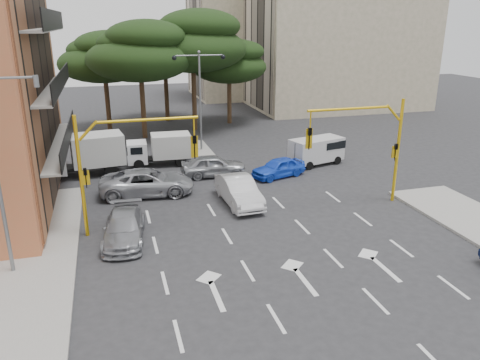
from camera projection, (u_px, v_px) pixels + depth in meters
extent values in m
plane|color=#28282B|center=(265.00, 231.00, 23.53)|extent=(120.00, 120.00, 0.00)
cube|color=gray|center=(0.00, 312.00, 16.87)|extent=(5.00, 26.00, 0.15)
cube|color=gray|center=(202.00, 150.00, 38.07)|extent=(1.40, 6.00, 0.15)
cube|color=black|center=(44.00, 97.00, 26.15)|extent=(0.12, 14.72, 11.20)
cube|color=tan|center=(339.00, 30.00, 54.96)|extent=(20.00, 12.00, 18.00)
cube|color=black|center=(258.00, 35.00, 52.50)|extent=(0.12, 11.04, 16.20)
cube|color=tan|center=(252.00, 37.00, 64.37)|extent=(16.00, 12.00, 16.00)
cube|color=black|center=(194.00, 41.00, 62.43)|extent=(0.12, 11.04, 14.20)
cylinder|color=#382616|center=(143.00, 110.00, 41.71)|extent=(0.44, 0.44, 4.95)
ellipsoid|color=black|center=(140.00, 59.00, 40.27)|extent=(9.15, 9.15, 3.87)
ellipsoid|color=black|center=(146.00, 36.00, 39.46)|extent=(6.86, 6.86, 2.86)
ellipsoid|color=black|center=(133.00, 43.00, 39.98)|extent=(6.07, 6.07, 2.64)
cylinder|color=#382616|center=(194.00, 102.00, 44.76)|extent=(0.44, 0.44, 5.40)
ellipsoid|color=black|center=(193.00, 49.00, 43.19)|extent=(9.98, 9.98, 4.22)
ellipsoid|color=black|center=(199.00, 26.00, 42.32)|extent=(7.49, 7.49, 3.12)
ellipsoid|color=black|center=(186.00, 33.00, 42.87)|extent=(6.62, 6.62, 2.88)
cylinder|color=#382616|center=(108.00, 107.00, 44.63)|extent=(0.44, 0.44, 4.50)
ellipsoid|color=black|center=(104.00, 63.00, 43.33)|extent=(8.32, 8.32, 3.52)
ellipsoid|color=black|center=(109.00, 45.00, 42.57)|extent=(6.24, 6.24, 2.60)
ellipsoid|color=black|center=(97.00, 50.00, 43.08)|extent=(5.52, 5.52, 2.40)
cylinder|color=#382616|center=(229.00, 104.00, 47.84)|extent=(0.44, 0.44, 4.05)
ellipsoid|color=black|center=(229.00, 67.00, 46.66)|extent=(7.49, 7.49, 3.17)
ellipsoid|color=black|center=(236.00, 51.00, 45.96)|extent=(5.62, 5.62, 2.34)
ellipsoid|color=black|center=(223.00, 56.00, 46.46)|extent=(4.97, 4.97, 2.16)
cylinder|color=#382616|center=(167.00, 97.00, 48.86)|extent=(0.44, 0.44, 4.95)
ellipsoid|color=black|center=(164.00, 53.00, 47.42)|extent=(9.15, 9.15, 3.87)
ellipsoid|color=black|center=(170.00, 34.00, 46.61)|extent=(6.86, 6.86, 2.86)
ellipsoid|color=black|center=(158.00, 40.00, 47.13)|extent=(6.07, 6.07, 2.64)
cylinder|color=gold|center=(398.00, 151.00, 26.63)|extent=(0.18, 0.18, 6.00)
cylinder|color=gold|center=(393.00, 113.00, 25.76)|extent=(0.95, 0.14, 0.95)
cylinder|color=gold|center=(349.00, 109.00, 24.93)|extent=(4.80, 0.14, 0.14)
cylinder|color=gold|center=(311.00, 119.00, 24.50)|extent=(0.08, 0.08, 0.90)
imported|color=black|center=(310.00, 139.00, 24.84)|extent=(0.20, 0.24, 1.20)
cube|color=gold|center=(309.00, 139.00, 24.91)|extent=(0.36, 0.06, 1.10)
imported|color=black|center=(396.00, 152.00, 26.44)|extent=(0.16, 0.20, 1.00)
cube|color=gold|center=(395.00, 152.00, 26.53)|extent=(0.35, 0.08, 0.70)
cylinder|color=gold|center=(81.00, 178.00, 22.14)|extent=(0.18, 0.18, 6.00)
cylinder|color=gold|center=(88.00, 131.00, 21.56)|extent=(0.95, 0.14, 0.95)
cylinder|color=gold|center=(148.00, 120.00, 22.16)|extent=(4.80, 0.14, 0.14)
cylinder|color=gold|center=(194.00, 126.00, 22.88)|extent=(0.08, 0.08, 0.90)
imported|color=black|center=(195.00, 147.00, 23.22)|extent=(0.20, 0.24, 1.20)
cube|color=gold|center=(194.00, 147.00, 23.29)|extent=(0.36, 0.06, 1.10)
imported|color=black|center=(86.00, 178.00, 22.06)|extent=(0.16, 0.20, 1.00)
cube|color=gold|center=(86.00, 178.00, 22.15)|extent=(0.35, 0.08, 0.70)
cylinder|color=slate|center=(6.00, 78.00, 17.26)|extent=(1.80, 0.10, 0.10)
cylinder|color=slate|center=(36.00, 81.00, 17.57)|extent=(0.20, 0.20, 0.45)
cylinder|color=slate|center=(200.00, 103.00, 36.83)|extent=(0.16, 0.16, 7.50)
cylinder|color=slate|center=(187.00, 56.00, 35.42)|extent=(1.80, 0.10, 0.10)
sphere|color=black|center=(174.00, 58.00, 35.21)|extent=(0.36, 0.36, 0.36)
cylinder|color=slate|center=(210.00, 55.00, 35.89)|extent=(1.80, 0.10, 0.10)
sphere|color=black|center=(223.00, 57.00, 36.20)|extent=(0.36, 0.36, 0.36)
sphere|color=slate|center=(199.00, 52.00, 35.57)|extent=(0.24, 0.24, 0.24)
imported|color=silver|center=(239.00, 191.00, 26.89)|extent=(1.87, 4.81, 1.56)
imported|color=blue|center=(279.00, 168.00, 31.58)|extent=(4.12, 2.64, 1.31)
imported|color=gray|center=(124.00, 228.00, 22.36)|extent=(2.39, 4.77, 1.33)
imported|color=#AAABB2|center=(147.00, 182.00, 28.30)|extent=(5.82, 3.04, 1.56)
imported|color=#9C9EA3|center=(213.00, 166.00, 31.68)|extent=(4.51, 2.08, 1.50)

